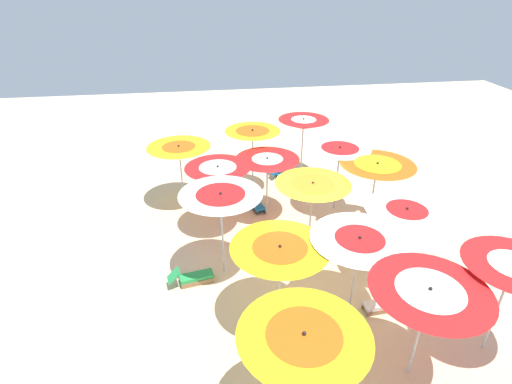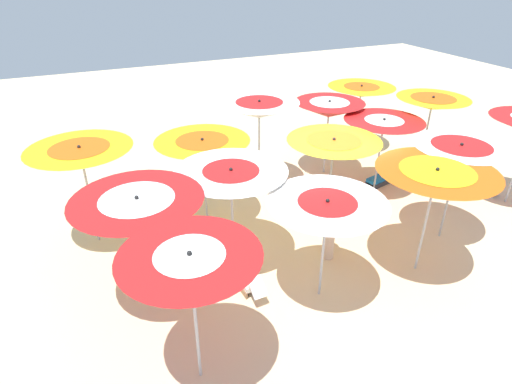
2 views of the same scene
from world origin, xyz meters
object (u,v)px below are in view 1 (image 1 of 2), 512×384
Objects in this scene: beach_umbrella_8 at (267,164)px; lounger_0 at (283,173)px; beach_umbrella_4 at (303,124)px; beach_umbrella_9 at (253,135)px; beach_umbrella_14 at (179,151)px; lounger_2 at (255,202)px; beach_umbrella_6 at (359,244)px; beach_umbrella_12 at (221,201)px; beach_umbrella_13 at (218,173)px; beach_umbrella_3 at (340,152)px; beach_umbrella_7 at (313,189)px; beach_ball at (253,235)px; beach_umbrella_0 at (512,270)px; beach_umbrella_11 at (280,254)px; beach_umbrella_5 at (428,298)px; beach_umbrella_1 at (406,214)px; beach_umbrella_2 at (377,169)px; beach_umbrella_10 at (303,343)px; lounger_3 at (193,277)px; lounger_1 at (386,303)px; beachgoer_0 at (355,235)px.

lounger_0 is (2.73, -1.14, -1.71)m from beach_umbrella_8.
beach_umbrella_9 reaches higher than beach_umbrella_4.
beach_umbrella_14 reaches higher than lounger_2.
beach_umbrella_12 reaches higher than beach_umbrella_6.
beach_umbrella_3 is at bearing -80.54° from beach_umbrella_13.
beach_ball is at bearing 65.04° from beach_umbrella_7.
beach_umbrella_8 is at bearing 31.29° from beach_umbrella_0.
beach_umbrella_4 is (2.86, 0.50, 0.01)m from beach_umbrella_3.
beach_umbrella_11 reaches higher than beach_ball.
beach_umbrella_0 is 1.97m from beach_umbrella_5.
beach_umbrella_4 is (9.18, 1.90, -0.05)m from beach_umbrella_0.
beach_umbrella_9 is 3.86m from beach_ball.
beach_umbrella_9 is at bearing -29.92° from beach_umbrella_13.
beach_umbrella_5 reaches higher than beach_umbrella_1.
beach_umbrella_12 is 4.33m from beach_umbrella_14.
beach_umbrella_2 is 3.89m from beach_umbrella_6.
beach_umbrella_5 is at bearing 179.77° from beach_umbrella_4.
beach_umbrella_8 is (2.14, 0.91, -0.15)m from beach_umbrella_7.
beach_umbrella_10 is at bearing 105.77° from beach_umbrella_5.
lounger_3 is (-0.37, 0.85, -2.05)m from beach_umbrella_12.
beach_ball is (3.44, 2.83, -0.04)m from lounger_1.
beach_umbrella_2 reaches higher than beach_umbrella_11.
beach_umbrella_5 is 8.70m from beach_umbrella_9.
lounger_0 is at bearing -10.19° from beach_umbrella_10.
beach_umbrella_3 is 1.08× the size of beach_umbrella_14.
beachgoer_0 is at bearing -120.76° from beach_umbrella_13.
lounger_1 is at bearing -92.08° from beach_umbrella_11.
beach_umbrella_14 is at bearing 46.97° from beach_umbrella_7.
beach_umbrella_11 is (-6.55, 0.31, -0.32)m from beach_umbrella_9.
beach_umbrella_0 is 1.09× the size of beach_umbrella_11.
lounger_3 is at bearing 133.31° from beach_ball.
beach_umbrella_10 reaches higher than beach_umbrella_2.
beach_umbrella_7 reaches higher than beach_umbrella_6.
lounger_3 is (-3.21, 4.96, -1.96)m from beach_umbrella_3.
beach_umbrella_13 is at bearing 59.72° from lounger_3.
beach_umbrella_12 reaches higher than beach_umbrella_1.
beach_umbrella_0 is at bearing -122.37° from beach_umbrella_12.
beach_umbrella_4 is at bearing -62.91° from beach_umbrella_9.
lounger_1 is at bearing 48.99° from beach_umbrella_0.
beachgoer_0 is at bearing 27.08° from beach_umbrella_0.
lounger_2 is at bearing -69.21° from lounger_1.
beach_umbrella_3 is 0.98× the size of beach_umbrella_4.
beach_umbrella_12 is (-5.70, 3.60, 0.09)m from beach_umbrella_4.
beach_umbrella_0 is 10.14m from beach_umbrella_14.
beach_umbrella_9 is at bearing 8.14° from beachgoer_0.
lounger_3 is (-3.69, 2.22, -0.02)m from lounger_2.
beachgoer_0 is at bearing -117.53° from beach_ball.
beach_umbrella_9 is at bearing -17.52° from beach_umbrella_12.
beach_umbrella_4 is 5.01m from beach_umbrella_14.
beachgoer_0 is at bearing -21.77° from beach_umbrella_6.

